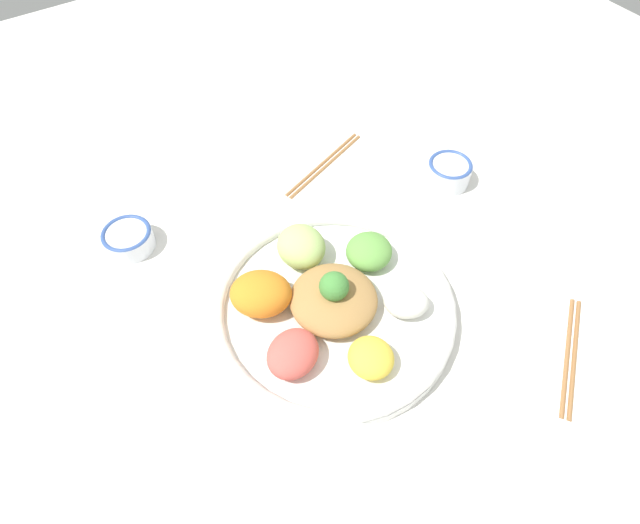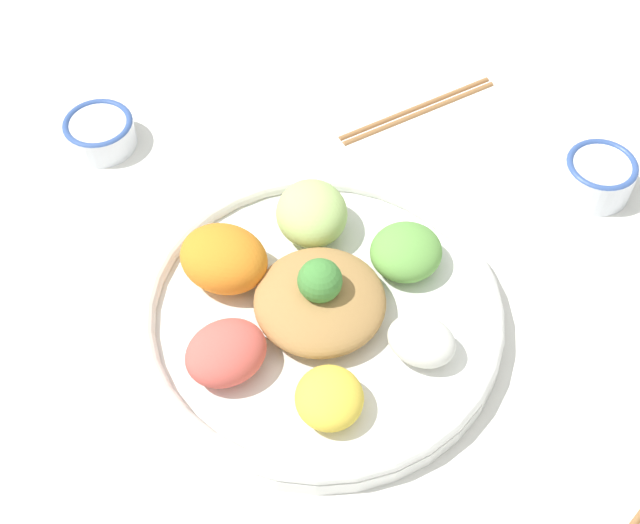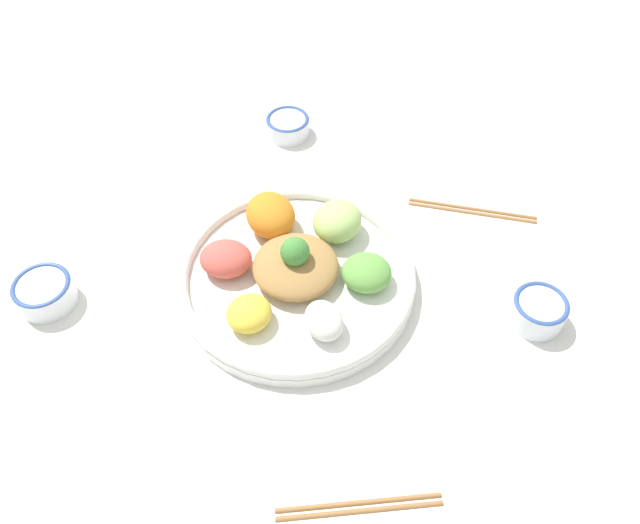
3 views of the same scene
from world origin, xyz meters
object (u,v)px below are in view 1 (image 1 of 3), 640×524
at_px(rice_bowl_blue, 128,238).
at_px(chopsticks_pair_far, 324,164).
at_px(salad_platter, 330,304).
at_px(chopsticks_pair_near, 572,355).
at_px(sauce_bowl_dark, 449,172).

distance_m(rice_bowl_blue, chopsticks_pair_far, 0.39).
xyz_separation_m(salad_platter, chopsticks_pair_near, (-0.26, -0.25, -0.02)).
bearing_deg(chopsticks_pair_near, rice_bowl_blue, 93.26).
xyz_separation_m(rice_bowl_blue, sauce_bowl_dark, (-0.18, -0.55, 0.00)).
relative_size(rice_bowl_blue, sauce_bowl_dark, 1.03).
height_order(salad_platter, rice_bowl_blue, salad_platter).
bearing_deg(sauce_bowl_dark, salad_platter, 109.04).
bearing_deg(chopsticks_pair_far, rice_bowl_blue, -20.87).
bearing_deg(salad_platter, sauce_bowl_dark, -70.96).
relative_size(salad_platter, sauce_bowl_dark, 4.60).
xyz_separation_m(rice_bowl_blue, chopsticks_pair_near, (-0.56, -0.46, -0.02)).
bearing_deg(rice_bowl_blue, chopsticks_pair_far, -91.90).
bearing_deg(sauce_bowl_dark, chopsticks_pair_near, 166.17).
bearing_deg(rice_bowl_blue, sauce_bowl_dark, -107.81).
distance_m(salad_platter, sauce_bowl_dark, 0.37).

